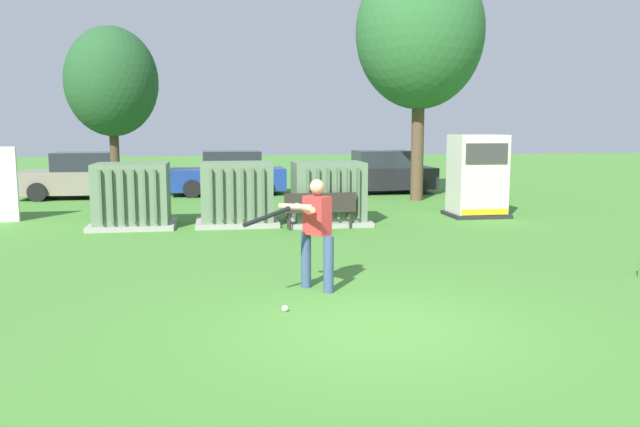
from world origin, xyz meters
TOP-DOWN VIEW (x-y plane):
  - ground_plane at (0.00, 0.00)m, footprint 96.00×96.00m
  - transformer_west at (-4.11, 8.99)m, footprint 2.10×1.70m
  - transformer_mid_west at (-1.50, 9.01)m, footprint 2.10×1.70m
  - transformer_mid_east at (0.87, 8.76)m, footprint 2.10×1.70m
  - generator_enclosure at (5.26, 9.49)m, footprint 1.60×1.40m
  - park_bench at (0.51, 7.92)m, footprint 1.81×0.45m
  - batter at (-0.52, 1.96)m, footprint 1.41×1.21m
  - sports_ball at (-1.10, 0.88)m, footprint 0.09×0.09m
  - tree_left at (-5.37, 14.89)m, footprint 3.04×3.04m
  - tree_center_left at (4.81, 13.61)m, footprint 4.29×4.29m
  - parked_car_leftmost at (-6.66, 16.08)m, footprint 4.20×1.93m
  - parked_car_left_of_center at (-1.55, 16.48)m, footprint 4.24×1.99m
  - parked_car_right_of_center at (4.13, 16.08)m, footprint 4.23×1.99m

SIDE VIEW (x-z plane):
  - ground_plane at x=0.00m, z-range 0.00..0.00m
  - sports_ball at x=-1.10m, z-range 0.00..0.09m
  - park_bench at x=0.51m, z-range 0.08..0.99m
  - parked_car_leftmost at x=-6.66m, z-range -0.06..1.56m
  - parked_car_left_of_center at x=-1.55m, z-range -0.06..1.56m
  - parked_car_right_of_center at x=4.13m, z-range -0.06..1.56m
  - transformer_west at x=-4.11m, z-range -0.02..1.60m
  - transformer_mid_west at x=-1.50m, z-range -0.02..1.60m
  - transformer_mid_east at x=0.87m, z-range -0.02..1.60m
  - batter at x=-0.52m, z-range 0.11..1.85m
  - generator_enclosure at x=5.26m, z-range -0.01..2.29m
  - tree_left at x=-5.37m, z-range 1.08..6.89m
  - tree_center_left at x=4.81m, z-range 1.52..9.71m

